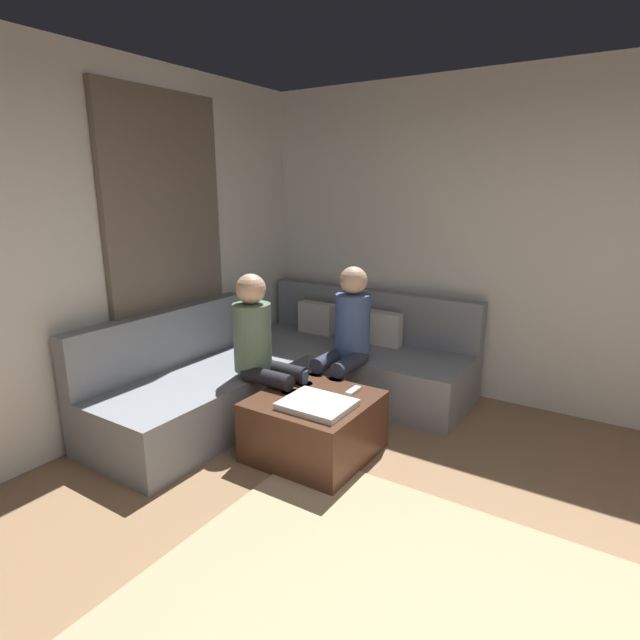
# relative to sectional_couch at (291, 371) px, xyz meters

# --- Properties ---
(wall_back) EXTENTS (6.00, 0.12, 2.70)m
(wall_back) POSITION_rel_sectional_couch_xyz_m (2.08, 1.06, 1.07)
(wall_back) COLOR silver
(wall_back) RESTS_ON ground_plane
(curtain_panel) EXTENTS (0.06, 1.10, 2.50)m
(curtain_panel) POSITION_rel_sectional_couch_xyz_m (-0.76, -0.58, 0.97)
(curtain_panel) COLOR #726659
(curtain_panel) RESTS_ON ground_plane
(sectional_couch) EXTENTS (2.10, 2.55, 0.87)m
(sectional_couch) POSITION_rel_sectional_couch_xyz_m (0.00, 0.00, 0.00)
(sectional_couch) COLOR gray
(sectional_couch) RESTS_ON ground_plane
(ottoman) EXTENTS (0.76, 0.76, 0.42)m
(ottoman) POSITION_rel_sectional_couch_xyz_m (0.65, -0.63, -0.07)
(ottoman) COLOR #4C2D1E
(ottoman) RESTS_ON ground_plane
(folded_blanket) EXTENTS (0.44, 0.36, 0.04)m
(folded_blanket) POSITION_rel_sectional_couch_xyz_m (0.75, -0.75, 0.16)
(folded_blanket) COLOR white
(folded_blanket) RESTS_ON ottoman
(coffee_mug) EXTENTS (0.08, 0.08, 0.10)m
(coffee_mug) POSITION_rel_sectional_couch_xyz_m (0.43, -0.45, 0.19)
(coffee_mug) COLOR #334C72
(coffee_mug) RESTS_ON ottoman
(game_remote) EXTENTS (0.05, 0.15, 0.02)m
(game_remote) POSITION_rel_sectional_couch_xyz_m (0.83, -0.41, 0.15)
(game_remote) COLOR white
(game_remote) RESTS_ON ottoman
(person_on_couch_back) EXTENTS (0.30, 0.60, 1.20)m
(person_on_couch_back) POSITION_rel_sectional_couch_xyz_m (0.51, 0.06, 0.38)
(person_on_couch_back) COLOR #2D3347
(person_on_couch_back) RESTS_ON ground_plane
(person_on_couch_side) EXTENTS (0.60, 0.30, 1.20)m
(person_on_couch_side) POSITION_rel_sectional_couch_xyz_m (0.15, -0.55, 0.38)
(person_on_couch_side) COLOR black
(person_on_couch_side) RESTS_ON ground_plane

